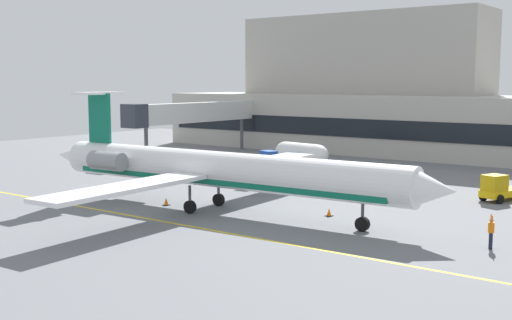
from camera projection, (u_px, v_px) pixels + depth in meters
The scene contains 11 objects.
ground at pixel (157, 219), 43.68m from camera, with size 120.00×120.00×0.11m.
terminal_building at pixel (393, 101), 84.05m from camera, with size 69.48×14.97×18.11m.
jet_bridge_west at pixel (190, 113), 79.24m from camera, with size 2.40×21.79×6.67m.
regional_jet at pixel (214, 170), 45.88m from camera, with size 33.85×28.19×8.33m.
baggage_tug at pixel (500, 189), 49.85m from camera, with size 2.92×4.38×2.09m.
pushback_tractor at pixel (265, 163), 65.26m from camera, with size 3.07×3.48×2.21m.
belt_loader at pixel (247, 175), 57.42m from camera, with size 3.21×2.15×2.13m.
fuel_tank at pixel (301, 154), 69.42m from camera, with size 6.96×3.09×2.62m.
marshaller at pixel (491, 232), 35.58m from camera, with size 0.43×0.79×1.92m.
safety_cone_alpha at pixel (166, 202), 48.24m from camera, with size 0.47×0.47×0.55m.
safety_cone_bravo at pixel (329, 213), 44.34m from camera, with size 0.47×0.47×0.55m.
Camera 1 is at (31.05, -30.32, 9.18)m, focal length 45.53 mm.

